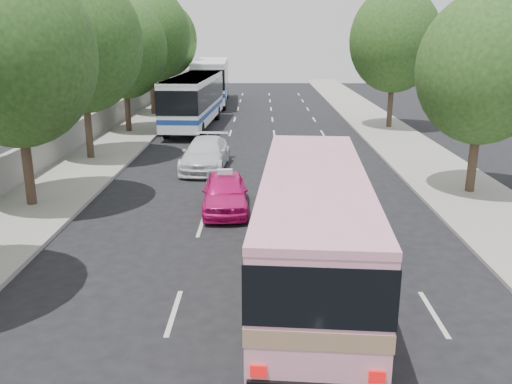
{
  "coord_description": "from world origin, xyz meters",
  "views": [
    {
      "loc": [
        0.15,
        -13.41,
        6.31
      ],
      "look_at": [
        -0.01,
        2.68,
        1.6
      ],
      "focal_mm": 38.0,
      "sensor_mm": 36.0,
      "label": 1
    }
  ],
  "objects_px": {
    "white_pickup": "(205,154)",
    "tour_coach_rear": "(211,78)",
    "pink_taxi": "(225,192)",
    "tour_coach_front": "(194,97)",
    "pink_bus": "(313,219)"
  },
  "relations": [
    {
      "from": "tour_coach_rear",
      "to": "white_pickup",
      "type": "bearing_deg",
      "value": -87.84
    },
    {
      "from": "pink_bus",
      "to": "tour_coach_rear",
      "type": "xyz_separation_m",
      "value": [
        -5.93,
        38.49,
        0.45
      ]
    },
    {
      "from": "white_pickup",
      "to": "tour_coach_rear",
      "type": "xyz_separation_m",
      "value": [
        -1.95,
        25.48,
        1.66
      ]
    },
    {
      "from": "pink_bus",
      "to": "white_pickup",
      "type": "relative_size",
      "value": 1.98
    },
    {
      "from": "pink_bus",
      "to": "tour_coach_front",
      "type": "height_order",
      "value": "tour_coach_front"
    },
    {
      "from": "tour_coach_front",
      "to": "tour_coach_rear",
      "type": "bearing_deg",
      "value": 92.99
    },
    {
      "from": "pink_taxi",
      "to": "white_pickup",
      "type": "xyz_separation_m",
      "value": [
        -1.37,
        6.47,
        0.03
      ]
    },
    {
      "from": "pink_taxi",
      "to": "white_pickup",
      "type": "relative_size",
      "value": 0.81
    },
    {
      "from": "pink_taxi",
      "to": "tour_coach_front",
      "type": "xyz_separation_m",
      "value": [
        -3.32,
        18.44,
        1.43
      ]
    },
    {
      "from": "pink_bus",
      "to": "tour_coach_front",
      "type": "relative_size",
      "value": 0.83
    },
    {
      "from": "pink_bus",
      "to": "white_pickup",
      "type": "height_order",
      "value": "pink_bus"
    },
    {
      "from": "pink_taxi",
      "to": "tour_coach_rear",
      "type": "distance_m",
      "value": 32.16
    },
    {
      "from": "white_pickup",
      "to": "tour_coach_front",
      "type": "xyz_separation_m",
      "value": [
        -1.95,
        11.97,
        1.4
      ]
    },
    {
      "from": "tour_coach_front",
      "to": "tour_coach_rear",
      "type": "height_order",
      "value": "tour_coach_rear"
    },
    {
      "from": "white_pickup",
      "to": "tour_coach_front",
      "type": "distance_m",
      "value": 12.21
    }
  ]
}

